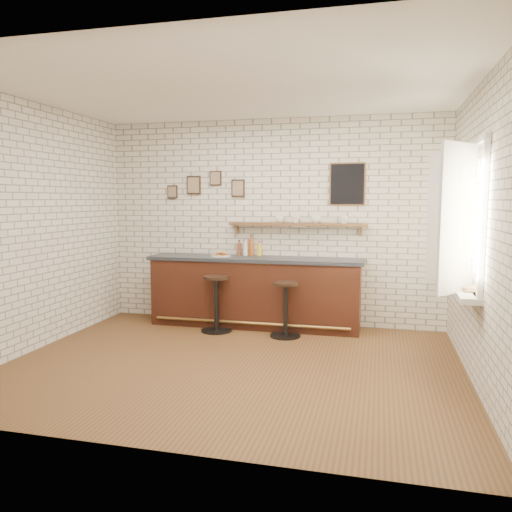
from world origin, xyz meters
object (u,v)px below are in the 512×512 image
object	(u,v)px
shelf_cup_a	(280,219)
shelf_cup_b	(296,220)
ciabatta_sandwich	(222,253)
condiment_bottle_yellow	(259,250)
shelf_cup_c	(316,219)
bitters_bottle_white	(246,248)
sandwich_plate	(221,256)
bar_stool_left	(216,302)
book_lower	(463,290)
book_upper	(462,287)
bar_stool_right	(285,308)
bar_counter	(255,292)
bitters_bottle_brown	(239,249)
bitters_bottle_amber	(251,247)
shelf_cup_d	(344,220)

from	to	relation	value
shelf_cup_a	shelf_cup_b	world-z (taller)	shelf_cup_a
ciabatta_sandwich	condiment_bottle_yellow	size ratio (longest dim) A/B	0.97
condiment_bottle_yellow	shelf_cup_c	size ratio (longest dim) A/B	1.57
bitters_bottle_white	shelf_cup_a	distance (m)	0.67
shelf_cup_a	shelf_cup_c	xyz separation A→B (m)	(0.53, 0.00, 0.00)
sandwich_plate	ciabatta_sandwich	bearing A→B (deg)	0.00
bar_stool_left	book_lower	world-z (taller)	book_lower
shelf_cup_a	book_upper	xyz separation A→B (m)	(2.23, -1.81, -0.59)
bar_stool_right	bar_counter	bearing A→B (deg)	140.06
bitters_bottle_brown	ciabatta_sandwich	bearing A→B (deg)	-136.70
sandwich_plate	shelf_cup_c	bearing A→B (deg)	8.75
bitters_bottle_amber	bar_stool_right	distance (m)	1.17
shelf_cup_d	bar_stool_right	bearing A→B (deg)	-143.55
bitters_bottle_amber	bar_stool_left	distance (m)	1.00
condiment_bottle_yellow	book_lower	xyz separation A→B (m)	(2.53, -1.83, -0.16)
sandwich_plate	shelf_cup_d	world-z (taller)	shelf_cup_d
shelf_cup_b	condiment_bottle_yellow	bearing A→B (deg)	116.17
book_lower	shelf_cup_a	bearing A→B (deg)	138.78
bar_counter	bar_stool_right	distance (m)	0.70
bar_counter	bitters_bottle_amber	size ratio (longest dim) A/B	9.95
bitters_bottle_amber	bar_stool_left	size ratio (longest dim) A/B	0.40
shelf_cup_a	shelf_cup_d	distance (m)	0.92
bitters_bottle_brown	bar_stool_left	size ratio (longest dim) A/B	0.29
bitters_bottle_white	bar_stool_right	bearing A→B (deg)	-41.35
book_lower	book_upper	world-z (taller)	book_upper
shelf_cup_c	shelf_cup_a	bearing A→B (deg)	96.32
bar_stool_left	condiment_bottle_yellow	bearing A→B (deg)	51.63
bar_counter	book_upper	world-z (taller)	bar_counter
bar_stool_left	shelf_cup_d	size ratio (longest dim) A/B	7.18
bitters_bottle_white	shelf_cup_d	distance (m)	1.49
bitters_bottle_amber	shelf_cup_a	xyz separation A→B (m)	(0.43, 0.01, 0.41)
bitters_bottle_amber	shelf_cup_d	size ratio (longest dim) A/B	2.85
book_lower	book_upper	distance (m)	0.04
bar_stool_left	shelf_cup_a	bearing A→B (deg)	38.22
bitters_bottle_white	shelf_cup_a	world-z (taller)	shelf_cup_a
bitters_bottle_brown	bitters_bottle_amber	xyz separation A→B (m)	(0.18, -0.00, 0.03)
bar_stool_right	shelf_cup_b	xyz separation A→B (m)	(0.03, 0.65, 1.15)
sandwich_plate	bitters_bottle_white	distance (m)	0.39
bitters_bottle_white	bitters_bottle_amber	xyz separation A→B (m)	(0.08, 0.00, 0.02)
bar_stool_right	ciabatta_sandwich	bearing A→B (deg)	156.91
bitters_bottle_amber	bar_stool_right	bearing A→B (deg)	-44.91
shelf_cup_b	shelf_cup_a	bearing A→B (deg)	114.99
bar_stool_right	shelf_cup_c	size ratio (longest dim) A/B	5.48
bitters_bottle_brown	book_lower	size ratio (longest dim) A/B	1.00
sandwich_plate	shelf_cup_c	distance (m)	1.47
bar_stool_right	book_lower	distance (m)	2.41
condiment_bottle_yellow	bitters_bottle_brown	bearing A→B (deg)	180.00
ciabatta_sandwich	bar_stool_right	size ratio (longest dim) A/B	0.28
bar_stool_left	shelf_cup_c	bearing A→B (deg)	25.09
shelf_cup_d	condiment_bottle_yellow	bearing A→B (deg)	174.44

